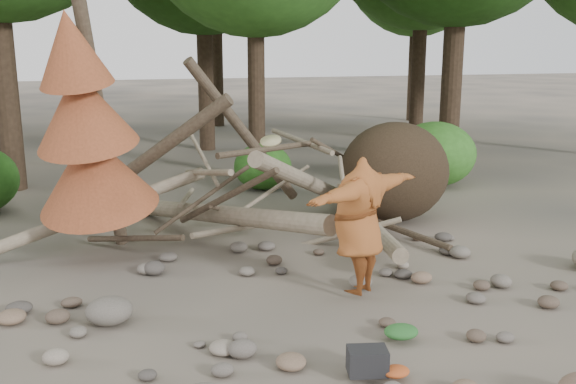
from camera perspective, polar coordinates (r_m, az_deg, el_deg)
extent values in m
plane|color=#514C44|center=(8.34, 5.74, -11.49)|extent=(120.00, 120.00, 0.00)
ellipsoid|color=#332619|center=(12.82, 9.43, 1.77)|extent=(2.20, 1.87, 1.98)
cylinder|color=gray|center=(11.26, -6.04, -1.99)|extent=(2.61, 5.11, 1.08)
cylinder|color=gray|center=(12.08, 1.91, 0.81)|extent=(3.18, 3.71, 1.90)
cylinder|color=brown|center=(11.81, -12.68, 2.69)|extent=(3.08, 1.91, 2.49)
cylinder|color=gray|center=(11.85, 6.63, -2.25)|extent=(1.13, 4.98, 0.43)
cylinder|color=brown|center=(12.21, -3.88, 5.21)|extent=(2.39, 1.03, 2.89)
cylinder|color=gray|center=(11.35, -16.32, -1.55)|extent=(3.71, 0.86, 1.20)
cylinder|color=#4C3F30|center=(10.98, -13.56, -4.03)|extent=(1.52, 1.70, 0.49)
cylinder|color=gray|center=(12.12, -1.09, 0.38)|extent=(1.57, 0.85, 0.69)
cylinder|color=#4C3F30|center=(13.01, 5.14, 2.99)|extent=(1.92, 1.25, 1.10)
cylinder|color=gray|center=(11.51, -7.59, 3.14)|extent=(0.37, 1.42, 0.85)
cylinder|color=#4C3F30|center=(11.89, 9.83, -3.31)|extent=(0.79, 2.54, 0.12)
cylinder|color=gray|center=(10.76, -4.40, -3.23)|extent=(1.78, 1.11, 0.29)
cylinder|color=#4C3F30|center=(10.89, -16.28, 5.90)|extent=(0.67, 1.13, 4.35)
cone|color=brown|center=(10.68, -16.87, 1.92)|extent=(2.06, 2.13, 1.86)
cone|color=brown|center=(10.34, -17.82, 7.12)|extent=(1.71, 1.78, 1.65)
cone|color=brown|center=(10.11, -18.74, 12.06)|extent=(1.23, 1.30, 1.41)
cylinder|color=#38281C|center=(16.68, -2.88, 13.40)|extent=(0.44, 0.44, 7.14)
cylinder|color=#38281C|center=(21.50, -7.48, 15.08)|extent=(0.52, 0.52, 8.54)
cylinder|color=#38281C|center=(23.51, 11.66, 14.23)|extent=(0.50, 0.50, 8.12)
cylinder|color=#38281C|center=(27.96, -6.45, 14.81)|extent=(0.54, 0.54, 8.75)
cylinder|color=#38281C|center=(30.39, 11.21, 13.64)|extent=(0.46, 0.46, 7.84)
ellipsoid|color=#2C661D|center=(15.54, -2.26, 2.27)|extent=(1.40, 1.40, 1.12)
ellipsoid|color=#377825|center=(16.31, 12.93, 3.32)|extent=(2.00, 2.00, 1.60)
imported|color=brown|center=(8.80, 6.34, -3.00)|extent=(2.34, 1.77, 1.91)
cylinder|color=#9A9061|center=(7.61, -1.55, 4.57)|extent=(0.30, 0.31, 0.15)
cube|color=black|center=(7.05, 7.06, -15.11)|extent=(0.46, 0.36, 0.28)
ellipsoid|color=#255E26|center=(7.90, 10.01, -12.45)|extent=(0.42, 0.35, 0.16)
ellipsoid|color=#AE481D|center=(7.09, 9.56, -15.81)|extent=(0.30, 0.24, 0.11)
ellipsoid|color=#625C53|center=(8.50, -15.60, -10.13)|extent=(0.59, 0.53, 0.35)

